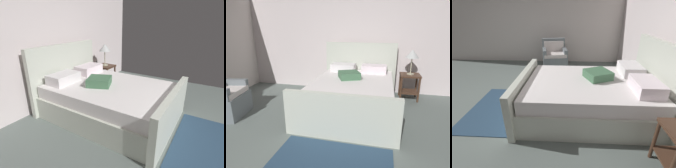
{
  "view_description": "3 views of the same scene",
  "coord_description": "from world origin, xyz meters",
  "views": [
    {
      "loc": [
        -2.3,
        0.37,
        1.73
      ],
      "look_at": [
        -0.06,
        1.77,
        0.75
      ],
      "focal_mm": 27.58,
      "sensor_mm": 36.0,
      "label": 1
    },
    {
      "loc": [
        0.73,
        -1.61,
        1.63
      ],
      "look_at": [
        -0.03,
        1.54,
        0.66
      ],
      "focal_mm": 30.14,
      "sensor_mm": 36.0,
      "label": 2
    },
    {
      "loc": [
        2.7,
        1.66,
        1.73
      ],
      "look_at": [
        0.19,
        1.53,
        0.55
      ],
      "focal_mm": 25.68,
      "sensor_mm": 36.0,
      "label": 3
    }
  ],
  "objects": [
    {
      "name": "ground_plane",
      "position": [
        0.0,
        0.0,
        -0.01
      ],
      "size": [
        5.9,
        6.56,
        0.02
      ],
      "primitive_type": "cube",
      "color": "slate"
    },
    {
      "name": "wall_side_left",
      "position": [
        -3.01,
        0.0,
        1.34
      ],
      "size": [
        0.12,
        6.68,
        2.68
      ],
      "primitive_type": "cube",
      "color": "silver",
      "rests_on": "ground"
    },
    {
      "name": "bed",
      "position": [
        0.17,
        2.02,
        0.35
      ],
      "size": [
        1.75,
        2.36,
        1.28
      ],
      "color": "silver",
      "rests_on": "ground"
    },
    {
      "name": "armchair",
      "position": [
        -2.21,
        1.11,
        0.35
      ],
      "size": [
        0.86,
        0.85,
        0.9
      ],
      "color": "slate",
      "rests_on": "ground"
    },
    {
      "name": "area_rug",
      "position": [
        0.17,
        0.25,
        0.01
      ],
      "size": [
        1.54,
        0.97,
        0.01
      ],
      "primitive_type": "cube",
      "rotation": [
        0.0,
        0.0,
        -0.01
      ],
      "color": "navy",
      "rests_on": "ground"
    }
  ]
}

